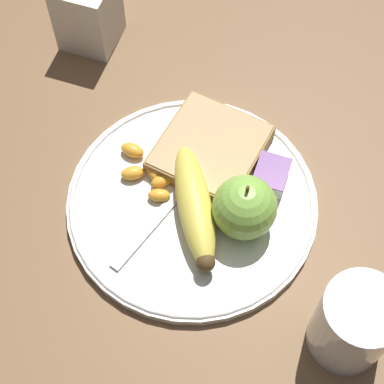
{
  "coord_description": "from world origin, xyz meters",
  "views": [
    {
      "loc": [
        -0.33,
        -0.11,
        0.65
      ],
      "look_at": [
        0.0,
        0.0,
        0.03
      ],
      "focal_mm": 60.0,
      "sensor_mm": 36.0,
      "label": 1
    }
  ],
  "objects_px": {
    "banana": "(195,207)",
    "jam_packet": "(271,175)",
    "apple": "(245,207)",
    "bread_slice": "(209,149)",
    "juice_glass": "(353,325)",
    "plate": "(192,202)",
    "condiment_caddy": "(88,12)",
    "fork": "(178,194)"
  },
  "relations": [
    {
      "from": "banana",
      "to": "jam_packet",
      "type": "relative_size",
      "value": 3.34
    },
    {
      "from": "apple",
      "to": "jam_packet",
      "type": "relative_size",
      "value": 1.75
    },
    {
      "from": "banana",
      "to": "bread_slice",
      "type": "bearing_deg",
      "value": 6.85
    },
    {
      "from": "banana",
      "to": "apple",
      "type": "bearing_deg",
      "value": -81.66
    },
    {
      "from": "apple",
      "to": "juice_glass",
      "type": "bearing_deg",
      "value": -123.34
    },
    {
      "from": "plate",
      "to": "bread_slice",
      "type": "distance_m",
      "value": 0.07
    },
    {
      "from": "bread_slice",
      "to": "condiment_caddy",
      "type": "distance_m",
      "value": 0.25
    },
    {
      "from": "plate",
      "to": "juice_glass",
      "type": "xyz_separation_m",
      "value": [
        -0.1,
        -0.2,
        0.04
      ]
    },
    {
      "from": "jam_packet",
      "to": "juice_glass",
      "type": "bearing_deg",
      "value": -141.47
    },
    {
      "from": "condiment_caddy",
      "to": "juice_glass",
      "type": "bearing_deg",
      "value": -126.06
    },
    {
      "from": "plate",
      "to": "jam_packet",
      "type": "relative_size",
      "value": 6.29
    },
    {
      "from": "fork",
      "to": "juice_glass",
      "type": "bearing_deg",
      "value": -96.63
    },
    {
      "from": "juice_glass",
      "to": "banana",
      "type": "bearing_deg",
      "value": 66.71
    },
    {
      "from": "juice_glass",
      "to": "jam_packet",
      "type": "bearing_deg",
      "value": 38.53
    },
    {
      "from": "banana",
      "to": "bread_slice",
      "type": "distance_m",
      "value": 0.08
    },
    {
      "from": "jam_packet",
      "to": "banana",
      "type": "bearing_deg",
      "value": 135.98
    },
    {
      "from": "apple",
      "to": "bread_slice",
      "type": "bearing_deg",
      "value": 40.51
    },
    {
      "from": "apple",
      "to": "banana",
      "type": "distance_m",
      "value": 0.06
    },
    {
      "from": "banana",
      "to": "bread_slice",
      "type": "height_order",
      "value": "banana"
    },
    {
      "from": "plate",
      "to": "apple",
      "type": "height_order",
      "value": "apple"
    },
    {
      "from": "plate",
      "to": "juice_glass",
      "type": "relative_size",
      "value": 2.86
    },
    {
      "from": "plate",
      "to": "apple",
      "type": "distance_m",
      "value": 0.07
    },
    {
      "from": "juice_glass",
      "to": "condiment_caddy",
      "type": "height_order",
      "value": "juice_glass"
    },
    {
      "from": "juice_glass",
      "to": "bread_slice",
      "type": "height_order",
      "value": "juice_glass"
    },
    {
      "from": "jam_packet",
      "to": "condiment_caddy",
      "type": "relative_size",
      "value": 0.47
    },
    {
      "from": "plate",
      "to": "bread_slice",
      "type": "relative_size",
      "value": 2.11
    },
    {
      "from": "plate",
      "to": "banana",
      "type": "xyz_separation_m",
      "value": [
        -0.02,
        -0.01,
        0.02
      ]
    },
    {
      "from": "plate",
      "to": "condiment_caddy",
      "type": "bearing_deg",
      "value": 46.4
    },
    {
      "from": "juice_glass",
      "to": "apple",
      "type": "relative_size",
      "value": 1.25
    },
    {
      "from": "plate",
      "to": "jam_packet",
      "type": "bearing_deg",
      "value": -54.47
    },
    {
      "from": "apple",
      "to": "banana",
      "type": "relative_size",
      "value": 0.53
    },
    {
      "from": "plate",
      "to": "jam_packet",
      "type": "height_order",
      "value": "jam_packet"
    },
    {
      "from": "banana",
      "to": "jam_packet",
      "type": "height_order",
      "value": "banana"
    },
    {
      "from": "banana",
      "to": "condiment_caddy",
      "type": "distance_m",
      "value": 0.31
    },
    {
      "from": "condiment_caddy",
      "to": "apple",
      "type": "bearing_deg",
      "value": -127.35
    },
    {
      "from": "jam_packet",
      "to": "apple",
      "type": "bearing_deg",
      "value": 166.78
    },
    {
      "from": "juice_glass",
      "to": "fork",
      "type": "relative_size",
      "value": 0.53
    },
    {
      "from": "condiment_caddy",
      "to": "bread_slice",
      "type": "bearing_deg",
      "value": -122.59
    },
    {
      "from": "banana",
      "to": "fork",
      "type": "height_order",
      "value": "banana"
    },
    {
      "from": "banana",
      "to": "jam_packet",
      "type": "xyz_separation_m",
      "value": [
        0.07,
        -0.07,
        -0.01
      ]
    },
    {
      "from": "fork",
      "to": "jam_packet",
      "type": "distance_m",
      "value": 0.11
    },
    {
      "from": "plate",
      "to": "apple",
      "type": "relative_size",
      "value": 3.59
    }
  ]
}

